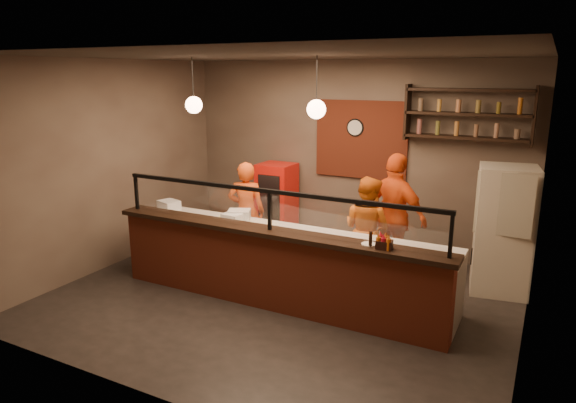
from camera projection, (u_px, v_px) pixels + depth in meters
The scene contains 29 objects.
floor at pixel (281, 298), 7.02m from camera, with size 6.00×6.00×0.00m, color black.
ceiling at pixel (280, 55), 6.24m from camera, with size 6.00×6.00×0.00m, color #36312A.
wall_back at pixel (350, 156), 8.78m from camera, with size 6.00×6.00×0.00m, color #685B4C.
wall_left at pixel (111, 165), 7.97m from camera, with size 5.00×5.00×0.00m, color #685B4C.
wall_right at pixel (537, 212), 5.29m from camera, with size 5.00×5.00×0.00m, color #685B4C.
wall_front at pixel (146, 237), 4.48m from camera, with size 6.00×6.00×0.00m, color #685B4C.
brick_patch at pixel (361, 140), 8.59m from camera, with size 1.60×0.04×1.30m, color maroon.
service_counter at pixel (270, 271), 6.64m from camera, with size 4.60×0.25×1.00m, color maroon.
counter_ledge at pixel (270, 232), 6.51m from camera, with size 4.70×0.37×0.06m, color black.
worktop_cabinet at pixel (288, 264), 7.09m from camera, with size 4.60×0.75×0.85m, color gray.
worktop at pixel (288, 233), 6.98m from camera, with size 4.60×0.75×0.05m, color white.
sneeze_guard at pixel (270, 206), 6.43m from camera, with size 4.50×0.05×0.52m.
wall_shelving at pixel (468, 114), 7.58m from camera, with size 1.84×0.28×0.85m.
wall_clock at pixel (355, 128), 8.58m from camera, with size 0.30×0.30×0.04m, color black.
pendant_left at pixel (194, 105), 7.24m from camera, with size 0.24×0.24×0.77m.
pendant_right at pixel (316, 109), 6.39m from camera, with size 0.24×0.24×0.77m.
cook_left at pixel (246, 212), 8.27m from camera, with size 0.59×0.39×1.63m, color #EE5216.
cook_mid at pixel (367, 229), 7.45m from camera, with size 0.76×0.59×1.57m, color #CF5E13.
cook_right at pixel (395, 216), 7.54m from camera, with size 1.10×0.46×1.88m, color #EB5216.
fridge at pixel (503, 230), 7.04m from camera, with size 0.74×0.69×1.78m, color beige.
red_cooler at pixel (277, 203), 9.25m from camera, with size 0.61×0.56×1.43m, color red.
pizza_dough at pixel (260, 224), 7.26m from camera, with size 0.49×0.49×0.01m, color beige.
prep_tub_a at pixel (169, 205), 8.01m from camera, with size 0.31×0.25×0.16m, color white.
prep_tub_b at pixel (239, 215), 7.47m from camera, with size 0.31×0.25×0.16m, color white.
prep_tub_c at pixel (232, 218), 7.34m from camera, with size 0.27×0.22×0.14m, color silver.
rolling_pin at pixel (232, 217), 7.51m from camera, with size 0.06×0.06×0.37m, color yellow.
condiment_caddy at pixel (384, 245), 5.79m from camera, with size 0.18×0.14×0.10m, color black.
pepper_mill at pixel (370, 239), 5.85m from camera, with size 0.04×0.04×0.18m, color black.
small_plate at pixel (369, 244), 5.94m from camera, with size 0.18×0.18×0.01m, color silver.
Camera 1 is at (3.07, -5.71, 3.00)m, focal length 32.00 mm.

